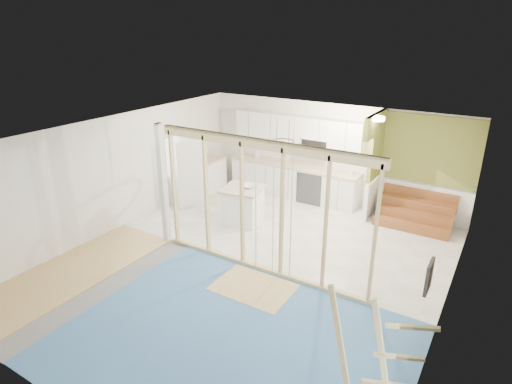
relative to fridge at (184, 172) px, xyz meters
The scene contains 16 objects.
room 3.61m from the fridge, 29.97° to the right, with size 7.01×8.01×2.61m.
floor_overlays 3.73m from the fridge, 28.55° to the right, with size 7.00×8.00×0.03m.
stud_frame 3.47m from the fridge, 31.79° to the right, with size 4.66×0.14×2.60m.
base_cabinets 2.21m from the fridge, 46.32° to the left, with size 4.45×2.24×0.93m.
upper_cabinets 3.18m from the fridge, 41.75° to the left, with size 3.60×0.41×0.85m.
green_partition 5.48m from the fridge, 19.92° to the left, with size 2.25×1.51×2.60m.
pot_rack 3.01m from the fridge, ahead, with size 0.52×0.52×0.72m.
sheathing_panel 7.61m from the fridge, 29.93° to the right, with size 0.02×4.00×2.60m, color tan.
electrical_panel 7.31m from the fridge, 26.02° to the right, with size 0.04×0.30×0.40m, color #3A3A3F.
ceiling_light 4.95m from the fridge, 15.01° to the left, with size 0.32×0.32×0.08m, color #FFEABF.
fridge is the anchor object (origin of this frame).
island 1.99m from the fridge, ahead, with size 1.04×1.04×0.88m.
bowl 2.04m from the fridge, ahead, with size 0.28×0.28×0.07m, color silver.
soap_bottle_a 2.24m from the fridge, 62.13° to the left, with size 0.11×0.11×0.29m, color silver.
soap_bottle_b 4.26m from the fridge, 26.66° to the left, with size 0.09×0.09×0.19m, color silver.
ladder 7.69m from the fridge, 35.18° to the right, with size 1.07×0.12×1.99m.
Camera 1 is at (3.95, -6.14, 4.40)m, focal length 30.00 mm.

